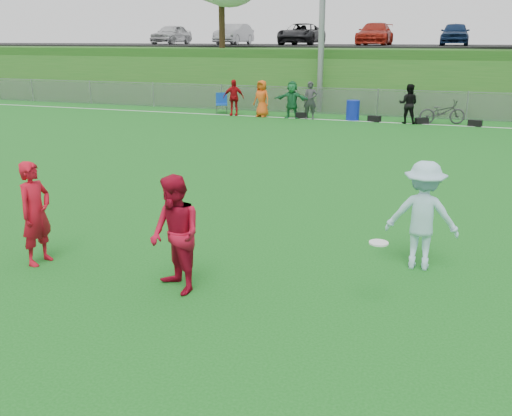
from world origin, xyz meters
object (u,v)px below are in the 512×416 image
at_px(player_red_left, 36,213).
at_px(bicycle, 442,112).
at_px(player_red_center, 175,235).
at_px(frisbee, 379,243).
at_px(recycling_bin, 353,110).
at_px(player_blue, 423,216).

xyz_separation_m(player_red_left, bicycle, (5.71, 18.82, -0.35)).
height_order(player_red_center, frisbee, player_red_center).
bearing_deg(frisbee, bicycle, 89.33).
xyz_separation_m(player_red_center, recycling_bin, (-0.80, 18.97, -0.43)).
xyz_separation_m(player_red_left, recycling_bin, (1.85, 18.74, -0.41)).
height_order(frisbee, recycling_bin, frisbee).
relative_size(frisbee, bicycle, 0.13).
xyz_separation_m(recycling_bin, bicycle, (3.85, 0.08, 0.07)).
relative_size(player_red_left, player_blue, 0.97).
relative_size(player_red_center, player_blue, 0.99).
distance_m(player_red_center, frisbee, 2.86).
xyz_separation_m(player_red_left, frisbee, (5.49, 0.17, 0.10)).
bearing_deg(bicycle, frisbee, 161.14).
bearing_deg(recycling_bin, player_red_left, -95.64).
height_order(recycling_bin, bicycle, bicycle).
height_order(player_red_left, recycling_bin, player_red_left).
bearing_deg(bicycle, player_red_left, 144.95).
bearing_deg(player_red_center, player_red_left, -149.52).
height_order(player_red_left, player_blue, player_blue).
height_order(player_red_left, frisbee, player_red_left).
distance_m(frisbee, recycling_bin, 18.92).
relative_size(player_red_center, bicycle, 0.89).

